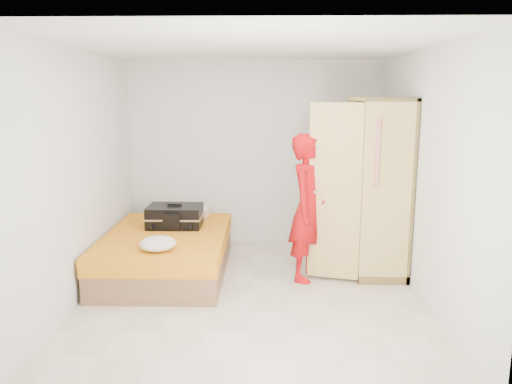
{
  "coord_description": "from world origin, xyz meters",
  "views": [
    {
      "loc": [
        0.16,
        -5.09,
        2.15
      ],
      "look_at": [
        0.03,
        0.69,
        1.0
      ],
      "focal_mm": 35.0,
      "sensor_mm": 36.0,
      "label": 1
    }
  ],
  "objects_px": {
    "wardrobe": "(373,190)",
    "bed": "(167,253)",
    "suitcase": "(175,216)",
    "round_cushion": "(158,244)",
    "person": "(308,208)"
  },
  "relations": [
    {
      "from": "bed",
      "to": "round_cushion",
      "type": "height_order",
      "value": "round_cushion"
    },
    {
      "from": "bed",
      "to": "round_cushion",
      "type": "distance_m",
      "value": 0.75
    },
    {
      "from": "round_cushion",
      "to": "bed",
      "type": "bearing_deg",
      "value": 94.15
    },
    {
      "from": "round_cushion",
      "to": "wardrobe",
      "type": "bearing_deg",
      "value": 19.67
    },
    {
      "from": "wardrobe",
      "to": "suitcase",
      "type": "xyz_separation_m",
      "value": [
        -2.45,
        0.1,
        -0.37
      ]
    },
    {
      "from": "wardrobe",
      "to": "suitcase",
      "type": "height_order",
      "value": "wardrobe"
    },
    {
      "from": "person",
      "to": "bed",
      "type": "bearing_deg",
      "value": 109.0
    },
    {
      "from": "bed",
      "to": "person",
      "type": "xyz_separation_m",
      "value": [
        1.69,
        -0.15,
        0.6
      ]
    },
    {
      "from": "bed",
      "to": "wardrobe",
      "type": "bearing_deg",
      "value": 4.59
    },
    {
      "from": "wardrobe",
      "to": "person",
      "type": "height_order",
      "value": "wardrobe"
    },
    {
      "from": "bed",
      "to": "person",
      "type": "relative_size",
      "value": 1.19
    },
    {
      "from": "wardrobe",
      "to": "bed",
      "type": "bearing_deg",
      "value": -175.41
    },
    {
      "from": "suitcase",
      "to": "round_cushion",
      "type": "relative_size",
      "value": 1.77
    },
    {
      "from": "bed",
      "to": "suitcase",
      "type": "bearing_deg",
      "value": 79.2
    },
    {
      "from": "wardrobe",
      "to": "person",
      "type": "xyz_separation_m",
      "value": [
        -0.81,
        -0.35,
        -0.15
      ]
    }
  ]
}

